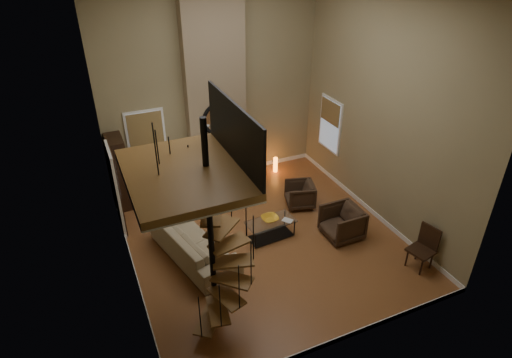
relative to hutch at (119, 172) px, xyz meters
name	(u,v)px	position (x,y,z in m)	size (l,w,h in m)	color
ground	(263,238)	(2.75, -2.84, -0.95)	(6.00, 6.50, 0.01)	#A86836
back_wall	(213,85)	(2.75, 0.41, 1.80)	(6.00, 0.02, 5.50)	#90835C
front_wall	(357,215)	(2.75, -6.09, 1.80)	(6.00, 0.02, 5.50)	#90835C
left_wall	(113,159)	(-0.25, -2.84, 1.80)	(0.02, 6.50, 5.50)	#90835C
right_wall	(383,110)	(5.75, -2.84, 1.80)	(0.02, 6.50, 5.50)	#90835C
baseboard_back	(217,174)	(2.75, 0.40, -0.89)	(6.00, 0.02, 0.12)	white
baseboard_front	(339,339)	(2.75, -6.08, -0.89)	(6.00, 0.02, 0.12)	white
baseboard_left	(135,271)	(-0.24, -2.84, -0.89)	(0.02, 6.50, 0.12)	white
baseboard_right	(367,207)	(5.74, -2.84, -0.89)	(0.02, 6.50, 0.12)	white
chimney_breast	(215,88)	(2.75, 0.22, 1.80)	(1.60, 0.38, 5.50)	#8D785B
hearth	(225,186)	(2.75, -0.27, -0.93)	(1.50, 0.60, 0.04)	black
firebox	(221,165)	(2.75, 0.02, -0.40)	(0.95, 0.02, 0.72)	black
mantel	(221,147)	(2.75, -0.06, 0.20)	(1.70, 0.18, 0.06)	white
mirror_frame	(219,119)	(2.75, 0.00, 1.00)	(0.94, 0.94, 0.10)	black
mirror_disc	(219,119)	(2.75, 0.01, 1.00)	(0.80, 0.80, 0.01)	white
vase_left	(201,145)	(2.20, -0.02, 0.35)	(0.24, 0.24, 0.25)	black
vase_right	(241,138)	(3.35, -0.02, 0.33)	(0.20, 0.20, 0.21)	#194F57
window_back	(146,137)	(0.85, 0.38, 0.67)	(1.02, 0.06, 1.52)	white
window_right	(330,124)	(5.72, -0.84, 0.68)	(0.06, 1.02, 1.52)	white
entry_door	(117,190)	(-0.20, -1.04, 0.10)	(0.10, 1.05, 2.16)	white
loft	(190,169)	(0.71, -4.64, 2.29)	(1.70, 2.20, 1.09)	brown
spiral_stair	(212,241)	(0.97, -4.63, 0.83)	(1.47, 1.47, 4.06)	black
hutch	(119,172)	(0.00, 0.00, 0.00)	(0.41, 0.86, 1.93)	black
sofa	(193,243)	(1.06, -2.84, -0.55)	(2.44, 0.95, 0.71)	tan
armchair_near	(302,194)	(4.26, -2.01, -0.60)	(0.70, 0.72, 0.66)	#3D2A1C
armchair_far	(345,222)	(4.58, -3.49, -0.60)	(0.84, 0.86, 0.78)	#3D2A1C
coffee_table	(271,227)	(2.93, -2.89, -0.67)	(1.17, 0.65, 0.44)	silver
bowl	(270,219)	(2.93, -2.84, -0.45)	(0.39, 0.39, 0.10)	yellow
book	(287,221)	(3.28, -3.04, -0.49)	(0.18, 0.24, 0.02)	gray
floor_lamp	(187,159)	(1.56, -0.88, 0.46)	(0.37, 0.37, 1.70)	black
accent_lamp	(275,165)	(4.42, -0.09, -0.70)	(0.13, 0.13, 0.45)	orange
side_chair	(424,246)	(5.48, -5.09, -0.42)	(0.58, 0.58, 1.01)	black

